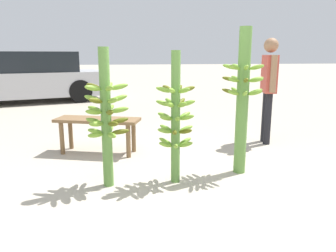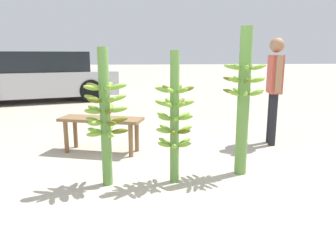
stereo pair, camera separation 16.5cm
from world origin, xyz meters
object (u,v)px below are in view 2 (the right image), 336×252
banana_stalk_left (105,115)px  vendor_person (275,81)px  market_bench (101,124)px  parked_car (41,77)px  banana_stalk_center (175,118)px  banana_stalk_right (244,99)px

banana_stalk_left → vendor_person: bearing=29.7°
market_bench → parked_car: 5.87m
banana_stalk_left → market_bench: bearing=97.8°
banana_stalk_left → vendor_person: (2.35, 1.34, 0.21)m
banana_stalk_left → banana_stalk_center: size_ratio=1.02×
banana_stalk_right → parked_car: size_ratio=0.35×
vendor_person → parked_car: 7.08m
banana_stalk_left → vendor_person: 2.71m
banana_stalk_center → parked_car: (-3.07, 6.62, -0.02)m
banana_stalk_right → banana_stalk_left: bearing=-173.4°
banana_stalk_left → market_bench: (-0.16, 1.19, -0.35)m
banana_stalk_left → parked_car: 7.03m
market_bench → banana_stalk_left: bearing=-64.3°
banana_stalk_left → banana_stalk_center: (0.70, -0.00, -0.04)m
banana_stalk_center → banana_stalk_right: 0.82m
banana_stalk_center → banana_stalk_left: bearing=179.7°
banana_stalk_center → parked_car: 7.30m
banana_stalk_center → parked_car: parked_car is taller
banana_stalk_center → vendor_person: vendor_person is taller
banana_stalk_right → market_bench: (-1.65, 1.02, -0.46)m
parked_car → banana_stalk_left: bearing=-176.7°
banana_stalk_left → vendor_person: size_ratio=0.90×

